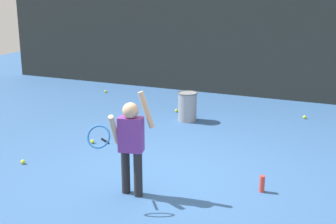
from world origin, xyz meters
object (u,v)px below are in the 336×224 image
Objects in this scene: water_bottle at (262,184)px; tennis_ball_0 at (106,91)px; tennis_ball_3 at (176,111)px; tennis_ball_2 at (92,141)px; ball_hopper at (187,106)px; tennis_ball_1 at (23,162)px; tennis_player at (130,140)px; tennis_ball_4 at (305,117)px.

water_bottle is 3.33× the size of tennis_ball_0.
tennis_ball_3 is (-2.47, 3.09, -0.08)m from water_bottle.
tennis_ball_2 is (1.71, -3.29, 0.00)m from tennis_ball_0.
ball_hopper reaches higher than tennis_ball_1.
ball_hopper is 8.52× the size of tennis_ball_0.
tennis_ball_0 is (-3.22, 4.77, -0.69)m from tennis_player.
tennis_ball_1 is at bearing 160.60° from tennis_player.
tennis_ball_3 is (-0.42, 0.47, -0.26)m from ball_hopper.
tennis_ball_0 is 4.66m from tennis_ball_1.
tennis_player is 20.46× the size of tennis_ball_4.
tennis_ball_1 is at bearing -114.69° from ball_hopper.
tennis_player is 5.79m from tennis_ball_0.
tennis_ball_0 is 2.44m from tennis_ball_3.
tennis_player reaches higher than water_bottle.
tennis_ball_4 is (2.50, 0.56, 0.00)m from tennis_ball_3.
ball_hopper is 8.52× the size of tennis_ball_2.
tennis_player reaches higher than ball_hopper.
ball_hopper is at bearing 65.31° from tennis_ball_1.
tennis_ball_1 is 1.28m from tennis_ball_2.
tennis_player is at bearing -44.41° from tennis_ball_2.
tennis_player reaches higher than tennis_ball_2.
tennis_ball_4 is (2.08, 1.04, -0.26)m from ball_hopper.
tennis_ball_4 is (1.54, 4.40, -0.69)m from tennis_player.
tennis_ball_1 and tennis_ball_4 have the same top height.
ball_hopper is at bearing 128.07° from water_bottle.
tennis_ball_4 is at bearing 59.48° from tennis_player.
water_bottle is 3.96m from tennis_ball_3.
tennis_ball_0 is at bearing 175.60° from tennis_ball_4.
tennis_ball_4 is (4.76, -0.37, 0.00)m from tennis_ball_0.
tennis_player is 4.02m from tennis_ball_3.
tennis_ball_1 is (-1.96, 0.28, -0.69)m from tennis_player.
tennis_ball_4 is at bearing 89.56° from water_bottle.
water_bottle is at bearing -51.34° from tennis_ball_3.
water_bottle is 3.33× the size of tennis_ball_2.
tennis_player is at bearing -8.13° from tennis_ball_1.
tennis_ball_1 is 1.00× the size of tennis_ball_2.
water_bottle reaches higher than tennis_ball_3.
tennis_ball_4 is at bearing 49.69° from tennis_ball_1.
ball_hopper is 2.55× the size of water_bottle.
water_bottle is at bearing -51.93° from ball_hopper.
water_bottle is 3.33× the size of tennis_ball_4.
tennis_ball_3 is (-0.97, 3.84, -0.69)m from tennis_player.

